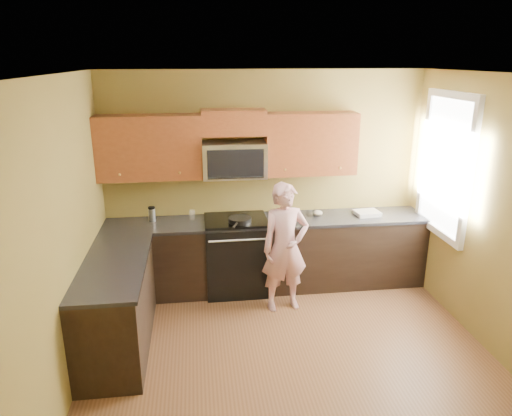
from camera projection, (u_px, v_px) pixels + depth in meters
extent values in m
plane|color=brown|center=(294.00, 368.00, 4.48)|extent=(4.00, 4.00, 0.00)
plane|color=white|center=(303.00, 75.00, 3.65)|extent=(4.00, 4.00, 0.00)
plane|color=brown|center=(264.00, 179.00, 5.95)|extent=(4.00, 0.00, 4.00)
plane|color=brown|center=(390.00, 391.00, 2.18)|extent=(4.00, 0.00, 4.00)
plane|color=brown|center=(58.00, 248.00, 3.82)|extent=(0.00, 4.00, 4.00)
plane|color=brown|center=(511.00, 226.00, 4.31)|extent=(0.00, 4.00, 4.00)
cube|color=black|center=(268.00, 255.00, 5.95)|extent=(4.00, 0.60, 0.88)
cube|color=black|center=(117.00, 307.00, 4.70)|extent=(0.60, 1.60, 0.88)
cube|color=black|center=(268.00, 221.00, 5.80)|extent=(4.00, 0.62, 0.04)
cube|color=black|center=(114.00, 265.00, 4.56)|extent=(0.62, 1.60, 0.04)
cube|color=brown|center=(233.00, 122.00, 5.52)|extent=(0.76, 0.33, 0.30)
imported|color=#D96C7C|center=(285.00, 248.00, 5.35)|extent=(0.60, 0.44, 1.52)
cube|color=#B27F47|center=(280.00, 222.00, 5.66)|extent=(0.14, 0.14, 0.01)
ellipsoid|color=silver|center=(244.00, 221.00, 5.63)|extent=(0.12, 0.13, 0.06)
ellipsoid|color=silver|center=(318.00, 213.00, 5.92)|extent=(0.15, 0.16, 0.07)
cube|color=silver|center=(367.00, 213.00, 5.95)|extent=(0.32, 0.27, 0.05)
cylinder|color=silver|center=(192.00, 215.00, 5.78)|extent=(0.08, 0.08, 0.12)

